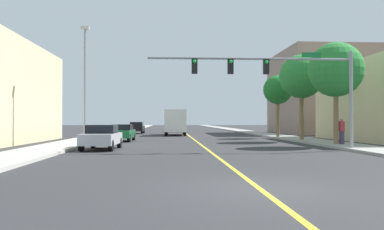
# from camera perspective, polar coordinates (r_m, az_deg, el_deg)

# --- Properties ---
(ground) EXTENTS (192.00, 192.00, 0.00)m
(ground) POSITION_cam_1_polar(r_m,az_deg,el_deg) (51.93, -0.84, -2.68)
(ground) COLOR #2D2D30
(sidewalk_left) EXTENTS (2.91, 168.00, 0.15)m
(sidewalk_left) POSITION_cam_1_polar(r_m,az_deg,el_deg) (52.34, -10.96, -2.57)
(sidewalk_left) COLOR #B2ADA3
(sidewalk_left) RESTS_ON ground
(sidewalk_right) EXTENTS (2.91, 168.00, 0.15)m
(sidewalk_right) POSITION_cam_1_polar(r_m,az_deg,el_deg) (53.13, 9.13, -2.54)
(sidewalk_right) COLOR #9E9B93
(sidewalk_right) RESTS_ON ground
(lane_marking_center) EXTENTS (0.16, 144.00, 0.01)m
(lane_marking_center) POSITION_cam_1_polar(r_m,az_deg,el_deg) (51.93, -0.84, -2.67)
(lane_marking_center) COLOR yellow
(lane_marking_center) RESTS_ON ground
(building_right_far) EXTENTS (10.97, 14.30, 10.84)m
(building_right_far) POSITION_cam_1_polar(r_m,az_deg,el_deg) (56.01, 17.94, 3.04)
(building_right_far) COLOR gray
(building_right_far) RESTS_ON ground
(traffic_signal_mast) EXTENTS (11.68, 0.36, 5.50)m
(traffic_signal_mast) POSITION_cam_1_polar(r_m,az_deg,el_deg) (23.13, 12.27, 5.70)
(traffic_signal_mast) COLOR gray
(traffic_signal_mast) RESTS_ON sidewalk_right
(street_lamp) EXTENTS (0.56, 0.28, 8.26)m
(street_lamp) POSITION_cam_1_polar(r_m,az_deg,el_deg) (29.46, -15.08, 5.08)
(street_lamp) COLOR gray
(street_lamp) RESTS_ON sidewalk_left
(palm_near) EXTENTS (3.63, 3.63, 6.75)m
(palm_near) POSITION_cam_1_polar(r_m,az_deg,el_deg) (28.22, 19.89, 6.07)
(palm_near) COLOR brown
(palm_near) RESTS_ON sidewalk_right
(palm_mid) EXTENTS (3.59, 3.59, 6.96)m
(palm_mid) POSITION_cam_1_polar(r_m,az_deg,el_deg) (33.89, 15.39, 5.28)
(palm_mid) COLOR brown
(palm_mid) RESTS_ON sidewalk_right
(palm_far) EXTENTS (2.81, 2.81, 5.97)m
(palm_far) POSITION_cam_1_polar(r_m,az_deg,el_deg) (39.64, 12.17, 3.49)
(palm_far) COLOR brown
(palm_far) RESTS_ON sidewalk_right
(car_silver) EXTENTS (1.98, 4.04, 1.45)m
(car_silver) POSITION_cam_1_polar(r_m,az_deg,el_deg) (24.06, -12.80, -3.06)
(car_silver) COLOR #BCBCC1
(car_silver) RESTS_ON ground
(car_black) EXTENTS (1.91, 3.90, 1.51)m
(car_black) POSITION_cam_1_polar(r_m,az_deg,el_deg) (53.00, -7.90, -1.78)
(car_black) COLOR black
(car_black) RESTS_ON ground
(car_gray) EXTENTS (1.96, 4.53, 1.33)m
(car_gray) POSITION_cam_1_polar(r_m,az_deg,el_deg) (59.66, -2.43, -1.75)
(car_gray) COLOR slate
(car_gray) RESTS_ON ground
(car_green) EXTENTS (1.86, 4.19, 1.39)m
(car_green) POSITION_cam_1_polar(r_m,az_deg,el_deg) (33.36, -9.93, -2.46)
(car_green) COLOR #196638
(car_green) RESTS_ON ground
(delivery_truck) EXTENTS (2.51, 7.09, 2.91)m
(delivery_truck) POSITION_cam_1_polar(r_m,az_deg,el_deg) (45.99, -2.39, -0.97)
(delivery_truck) COLOR red
(delivery_truck) RESTS_ON ground
(pedestrian) EXTENTS (0.38, 0.38, 1.75)m
(pedestrian) POSITION_cam_1_polar(r_m,az_deg,el_deg) (28.14, 20.65, -2.13)
(pedestrian) COLOR #3F3859
(pedestrian) RESTS_ON sidewalk_right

